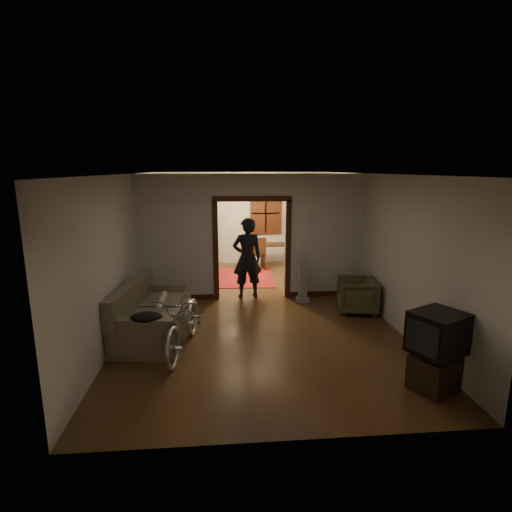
{
  "coord_description": "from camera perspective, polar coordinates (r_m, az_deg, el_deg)",
  "views": [
    {
      "loc": [
        -0.68,
        -8.02,
        2.9
      ],
      "look_at": [
        0.0,
        -0.3,
        1.2
      ],
      "focal_mm": 28.0,
      "sensor_mm": 36.0,
      "label": 1
    }
  ],
  "objects": [
    {
      "name": "jacket",
      "position": [
        6.4,
        -15.39,
        -8.39
      ],
      "size": [
        0.48,
        0.36,
        0.14
      ],
      "primitive_type": "ellipsoid",
      "color": "black",
      "rests_on": "sofa"
    },
    {
      "name": "globe",
      "position": [
        12.03,
        -8.49,
        7.66
      ],
      "size": [
        0.29,
        0.29,
        0.29
      ],
      "primitive_type": "sphere",
      "color": "#1E5972",
      "rests_on": "locker"
    },
    {
      "name": "vacuum",
      "position": [
        8.86,
        6.7,
        -3.76
      ],
      "size": [
        0.29,
        0.24,
        0.9
      ],
      "primitive_type": "cube",
      "rotation": [
        0.0,
        0.0,
        -0.06
      ],
      "color": "gray",
      "rests_on": "floor"
    },
    {
      "name": "wall_right",
      "position": [
        8.75,
        16.36,
        2.01
      ],
      "size": [
        0.02,
        8.5,
        2.8
      ],
      "primitive_type": "cube",
      "color": "beige",
      "rests_on": "floor"
    },
    {
      "name": "partition_wall",
      "position": [
        8.92,
        -0.59,
        2.69
      ],
      "size": [
        5.0,
        0.14,
        2.8
      ],
      "primitive_type": "cube",
      "color": "beige",
      "rests_on": "floor"
    },
    {
      "name": "wall_back",
      "position": [
        12.38,
        -1.86,
        5.4
      ],
      "size": [
        5.0,
        0.02,
        2.8
      ],
      "primitive_type": "cube",
      "color": "beige",
      "rests_on": "floor"
    },
    {
      "name": "ceiling",
      "position": [
        8.05,
        -0.19,
        11.67
      ],
      "size": [
        5.0,
        8.5,
        0.01
      ],
      "primitive_type": "cube",
      "color": "white",
      "rests_on": "floor"
    },
    {
      "name": "crt_tv",
      "position": [
        5.77,
        24.56,
        -9.92
      ],
      "size": [
        0.82,
        0.79,
        0.55
      ],
      "primitive_type": "cube",
      "rotation": [
        0.0,
        0.0,
        0.47
      ],
      "color": "black",
      "rests_on": "tv_stand"
    },
    {
      "name": "rolled_paper",
      "position": [
        7.56,
        -13.35,
        -6.23
      ],
      "size": [
        0.11,
        0.87,
        0.11
      ],
      "primitive_type": "cylinder",
      "rotation": [
        1.57,
        0.0,
        0.0
      ],
      "color": "beige",
      "rests_on": "sofa"
    },
    {
      "name": "person",
      "position": [
        9.04,
        -1.26,
        -0.29
      ],
      "size": [
        0.72,
        0.53,
        1.84
      ],
      "primitive_type": "imported",
      "rotation": [
        0.0,
        0.0,
        3.28
      ],
      "color": "black",
      "rests_on": "floor"
    },
    {
      "name": "sofa",
      "position": [
        7.31,
        -14.44,
        -7.35
      ],
      "size": [
        1.18,
        2.18,
        0.96
      ],
      "primitive_type": "cube",
      "rotation": [
        0.0,
        0.0,
        -0.12
      ],
      "color": "brown",
      "rests_on": "floor"
    },
    {
      "name": "chandelier",
      "position": [
        10.55,
        -1.35,
        9.38
      ],
      "size": [
        0.24,
        0.24,
        0.24
      ],
      "primitive_type": "sphere",
      "color": "#FFE0A5",
      "rests_on": "ceiling"
    },
    {
      "name": "door_casing",
      "position": [
        8.98,
        -0.59,
        0.81
      ],
      "size": [
        1.74,
        0.2,
        2.32
      ],
      "primitive_type": "cube",
      "color": "#3A190D",
      "rests_on": "floor"
    },
    {
      "name": "desk",
      "position": [
        11.96,
        2.91,
        0.06
      ],
      "size": [
        1.04,
        0.71,
        0.7
      ],
      "primitive_type": "cube",
      "rotation": [
        0.0,
        0.0,
        0.2
      ],
      "color": "black",
      "rests_on": "floor"
    },
    {
      "name": "floor",
      "position": [
        8.55,
        -0.18,
        -7.45
      ],
      "size": [
        5.0,
        8.5,
        0.01
      ],
      "primitive_type": "cube",
      "color": "#3A2412",
      "rests_on": "ground"
    },
    {
      "name": "armchair",
      "position": [
        8.49,
        14.23,
        -5.45
      ],
      "size": [
        0.91,
        0.89,
        0.71
      ],
      "primitive_type": "imported",
      "rotation": [
        0.0,
        0.0,
        -1.76
      ],
      "color": "#464828",
      "rests_on": "floor"
    },
    {
      "name": "locker",
      "position": [
        12.16,
        -8.33,
        2.84
      ],
      "size": [
        0.99,
        0.65,
        1.83
      ],
      "primitive_type": "cube",
      "rotation": [
        0.0,
        0.0,
        -0.17
      ],
      "color": "#26311D",
      "rests_on": "floor"
    },
    {
      "name": "wall_left",
      "position": [
        8.36,
        -17.53,
        1.46
      ],
      "size": [
        0.02,
        8.5,
        2.8
      ],
      "primitive_type": "cube",
      "color": "beige",
      "rests_on": "floor"
    },
    {
      "name": "far_window",
      "position": [
        12.38,
        1.4,
        6.11
      ],
      "size": [
        0.98,
        0.06,
        1.28
      ],
      "primitive_type": "cube",
      "color": "black",
      "rests_on": "wall_back"
    },
    {
      "name": "desk_chair",
      "position": [
        11.63,
        0.27,
        0.39
      ],
      "size": [
        0.54,
        0.54,
        0.97
      ],
      "primitive_type": "cube",
      "rotation": [
        0.0,
        0.0,
        0.3
      ],
      "color": "black",
      "rests_on": "floor"
    },
    {
      "name": "tv_stand",
      "position": [
        6.01,
        24.06,
        -15.04
      ],
      "size": [
        0.69,
        0.67,
        0.48
      ],
      "primitive_type": "cube",
      "rotation": [
        0.0,
        0.0,
        0.47
      ],
      "color": "black",
      "rests_on": "floor"
    },
    {
      "name": "light_switch",
      "position": [
        9.01,
        6.12,
        1.76
      ],
      "size": [
        0.08,
        0.01,
        0.12
      ],
      "primitive_type": "cube",
      "color": "silver",
      "rests_on": "partition_wall"
    },
    {
      "name": "oriental_rug",
      "position": [
        10.89,
        -1.69,
        -3.04
      ],
      "size": [
        1.68,
        2.14,
        0.02
      ],
      "primitive_type": "cube",
      "rotation": [
        0.0,
        0.0,
        -0.05
      ],
      "color": "maroon",
      "rests_on": "floor"
    },
    {
      "name": "bicycle",
      "position": [
        6.62,
        -10.24,
        -9.04
      ],
      "size": [
        0.96,
        2.0,
        1.01
      ],
      "primitive_type": "imported",
      "rotation": [
        0.0,
        0.0,
        -0.16
      ],
      "color": "silver",
      "rests_on": "floor"
    }
  ]
}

